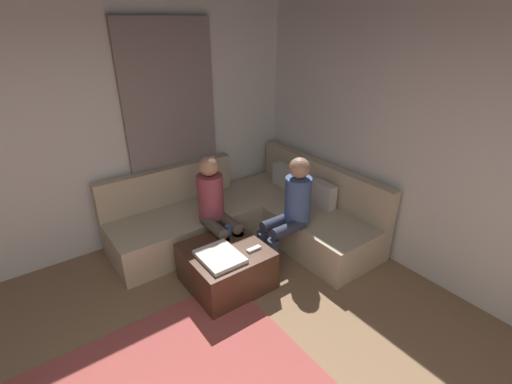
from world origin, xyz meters
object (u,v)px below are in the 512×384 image
game_remote (254,249)px  person_on_couch_back (291,208)px  person_on_couch_side (215,206)px  sectional_couch (251,216)px  coffee_mug (228,230)px  ottoman (226,266)px

game_remote → person_on_couch_back: size_ratio=0.12×
game_remote → person_on_couch_side: person_on_couch_side is taller
sectional_couch → person_on_couch_side: size_ratio=2.12×
coffee_mug → game_remote: (0.40, 0.04, -0.04)m
sectional_couch → ottoman: size_ratio=3.36×
ottoman → game_remote: 0.36m
person_on_couch_side → sectional_couch: bearing=-165.4°
ottoman → person_on_couch_back: bearing=85.5°
sectional_couch → coffee_mug: sectional_couch is taller
ottoman → game_remote: (0.18, 0.22, 0.22)m
sectional_couch → person_on_couch_back: 0.76m
sectional_couch → ottoman: (0.60, -0.73, -0.07)m
ottoman → person_on_couch_side: 0.66m
sectional_couch → coffee_mug: 0.69m
game_remote → person_on_couch_side: bearing=-175.1°
sectional_couch → person_on_couch_back: (0.66, 0.06, 0.38)m
ottoman → person_on_couch_side: size_ratio=0.63×
ottoman → coffee_mug: coffee_mug is taller
game_remote → ottoman: bearing=-129.3°
ottoman → game_remote: bearing=50.7°
coffee_mug → game_remote: size_ratio=0.63×
coffee_mug → ottoman: bearing=-39.3°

